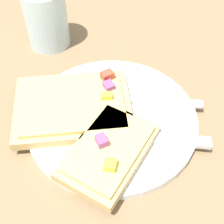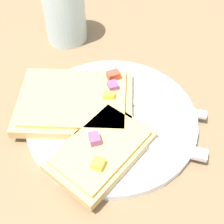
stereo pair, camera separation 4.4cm
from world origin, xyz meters
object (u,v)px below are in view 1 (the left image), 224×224
object	(u,v)px
fork	(119,99)
drinking_glass	(46,18)
plate	(112,119)
pizza_slice_main	(73,105)
pizza_slice_corner	(109,151)
knife	(148,137)

from	to	relation	value
fork	drinking_glass	xyz separation A→B (m)	(0.17, 0.11, 0.04)
plate	fork	size ratio (longest dim) A/B	1.12
pizza_slice_main	drinking_glass	xyz separation A→B (m)	(0.18, 0.04, 0.03)
pizza_slice_main	plate	bearing A→B (deg)	160.57
fork	pizza_slice_main	distance (m)	0.07
plate	fork	world-z (taller)	fork
pizza_slice_main	pizza_slice_corner	bearing A→B (deg)	117.21
knife	drinking_glass	world-z (taller)	drinking_glass
knife	pizza_slice_corner	size ratio (longest dim) A/B	1.26
pizza_slice_corner	drinking_glass	world-z (taller)	drinking_glass
knife	fork	bearing A→B (deg)	-54.67
pizza_slice_main	fork	bearing A→B (deg)	-170.24
knife	pizza_slice_main	distance (m)	0.12
plate	drinking_glass	size ratio (longest dim) A/B	2.39
knife	pizza_slice_main	xyz separation A→B (m)	(0.06, 0.10, 0.01)
fork	pizza_slice_main	bearing A→B (deg)	21.39
pizza_slice_corner	drinking_glass	bearing A→B (deg)	-126.06
fork	knife	bearing A→B (deg)	123.46
fork	drinking_glass	world-z (taller)	drinking_glass
plate	pizza_slice_main	xyz separation A→B (m)	(0.02, 0.05, 0.02)
plate	knife	bearing A→B (deg)	-134.89
knife	pizza_slice_corner	xyz separation A→B (m)	(-0.02, 0.06, 0.01)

